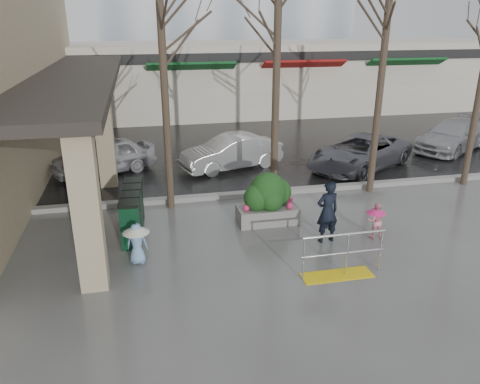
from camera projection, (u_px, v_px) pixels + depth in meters
name	position (u px, v px, depth m)	size (l,w,h in m)	color
ground	(266.00, 256.00, 11.22)	(120.00, 120.00, 0.00)	#51514F
street_asphalt	(180.00, 102.00, 31.35)	(120.00, 36.00, 0.01)	black
curb	(233.00, 195.00, 14.85)	(120.00, 0.30, 0.15)	gray
canopy_slab	(76.00, 71.00, 16.32)	(2.80, 18.00, 0.25)	#2D2823
pillar_front	(87.00, 210.00, 9.38)	(0.55, 0.55, 3.50)	tan
pillar_back	(105.00, 135.00, 15.33)	(0.55, 0.55, 3.50)	tan
storefront_row	(220.00, 78.00, 27.35)	(34.00, 6.74, 4.00)	beige
handrail	(341.00, 260.00, 10.26)	(1.90, 0.50, 1.03)	yellow
tree_west	(161.00, 29.00, 12.33)	(3.20, 3.20, 6.80)	#382B21
tree_midwest	(278.00, 23.00, 12.91)	(3.20, 3.20, 7.00)	#382B21
tree_mideast	(386.00, 36.00, 13.69)	(3.20, 3.20, 6.50)	#382B21
woman	(329.00, 192.00, 11.51)	(1.21, 1.21, 2.22)	black
child_pink	(376.00, 218.00, 11.98)	(0.53, 0.49, 0.96)	pink
child_blue	(137.00, 239.00, 10.71)	(0.62, 0.62, 1.00)	#77A1D4
planter	(268.00, 199.00, 12.86)	(1.66, 0.98, 1.45)	gray
news_boxes	(132.00, 212.00, 12.24)	(0.62, 2.18, 1.21)	#0D3C21
car_a	(104.00, 156.00, 17.02)	(1.49, 3.70, 1.26)	#BBBBC0
car_b	(231.00, 152.00, 17.50)	(1.33, 3.82, 1.26)	silver
car_c	(360.00, 152.00, 17.54)	(2.09, 4.53, 1.26)	slate
car_d	(453.00, 135.00, 19.99)	(1.77, 4.34, 1.26)	#A6A7AB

